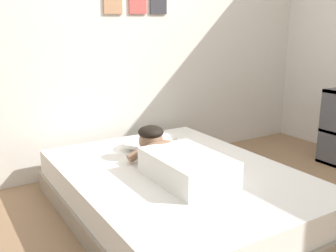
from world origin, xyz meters
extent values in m
plane|color=#8C6B4C|center=(0.00, 0.00, 0.00)|extent=(12.28, 12.28, 0.00)
cube|color=silver|center=(0.00, 1.38, 1.25)|extent=(4.14, 0.10, 2.50)
cube|color=tan|center=(-0.24, 1.31, 1.55)|extent=(0.18, 0.02, 0.18)
cube|color=#CC4C47|center=(0.01, 1.31, 1.55)|extent=(0.18, 0.02, 0.18)
cube|color=#333338|center=(0.23, 1.31, 1.55)|extent=(0.18, 0.02, 0.18)
cube|color=gray|center=(-0.28, 0.17, 0.07)|extent=(1.53, 2.05, 0.15)
cube|color=white|center=(-0.28, 0.17, 0.24)|extent=(1.48, 1.99, 0.20)
ellipsoid|color=white|center=(-0.19, 0.76, 0.40)|extent=(0.52, 0.32, 0.11)
cube|color=white|center=(-0.33, -0.01, 0.43)|extent=(0.42, 0.64, 0.18)
ellipsoid|color=#8C664C|center=(-0.33, 0.33, 0.45)|extent=(0.32, 0.20, 0.16)
sphere|color=#8C664C|center=(-0.33, 0.49, 0.49)|extent=(0.19, 0.19, 0.19)
ellipsoid|color=black|center=(-0.33, 0.49, 0.56)|extent=(0.20, 0.20, 0.10)
cylinder|color=#8C664C|center=(-0.43, 0.47, 0.42)|extent=(0.23, 0.07, 0.14)
cylinder|color=#8C664C|center=(-0.23, 0.47, 0.42)|extent=(0.23, 0.07, 0.14)
cylinder|color=teal|center=(-0.16, 0.58, 0.38)|extent=(0.09, 0.09, 0.07)
torus|color=teal|center=(-0.11, 0.58, 0.38)|extent=(0.05, 0.01, 0.05)
cube|color=black|center=(-0.31, -0.25, 0.35)|extent=(0.07, 0.14, 0.01)
cube|color=#4C4C51|center=(1.56, 0.26, 0.38)|extent=(0.03, 0.24, 0.75)
cube|color=#B23833|center=(1.59, 0.26, 0.45)|extent=(0.02, 0.18, 0.19)
cube|color=#B23833|center=(1.62, 0.26, 0.45)|extent=(0.02, 0.16, 0.20)
cube|color=#3866A5|center=(1.64, 0.26, 0.45)|extent=(0.02, 0.15, 0.20)
camera|label=1|loc=(-1.73, -2.04, 1.37)|focal=41.52mm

